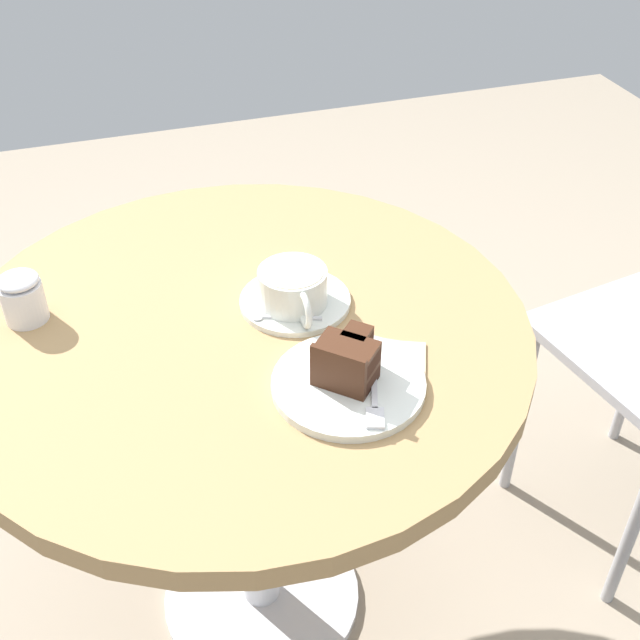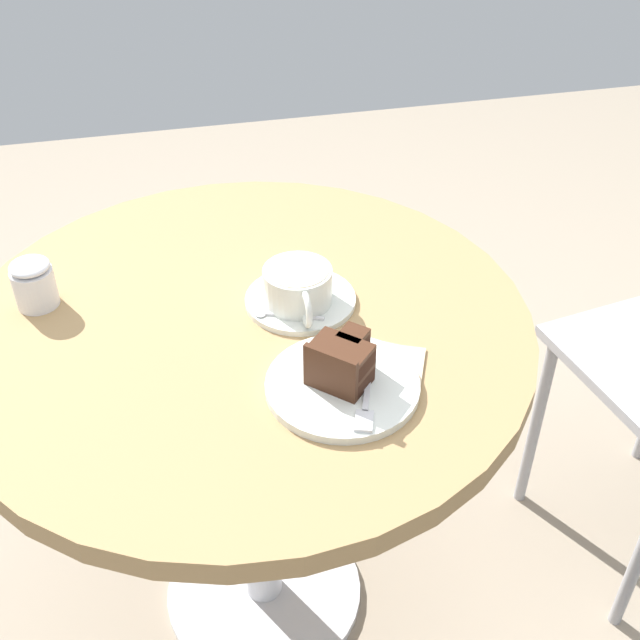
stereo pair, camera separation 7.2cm
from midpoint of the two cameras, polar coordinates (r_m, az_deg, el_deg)
ground_plane at (r=1.67m, az=-2.65°, el=-18.91°), size 4.40×4.40×0.01m
cafe_table at (r=1.23m, az=-3.42°, el=-3.91°), size 0.84×0.84×0.68m
saucer at (r=1.19m, az=0.34°, el=1.40°), size 0.16×0.16×0.01m
coffee_cup at (r=1.16m, az=0.21°, el=2.41°), size 0.14×0.10×0.06m
teaspoon at (r=1.15m, az=-1.13°, el=0.34°), size 0.05×0.10×0.00m
cake_plate at (r=1.04m, az=3.60°, el=-4.72°), size 0.20×0.20×0.01m
cake_slice at (r=1.02m, az=3.56°, el=-3.07°), size 0.09×0.09×0.06m
fork at (r=1.01m, az=5.35°, el=-5.82°), size 0.14×0.06×0.00m
napkin at (r=1.08m, az=5.84°, el=-3.54°), size 0.17×0.17×0.00m
sugar_pot at (r=1.22m, az=-18.12°, el=2.48°), size 0.06×0.06×0.08m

